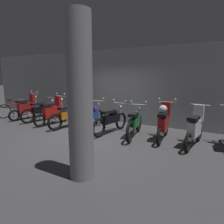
% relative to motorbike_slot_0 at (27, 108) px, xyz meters
% --- Properties ---
extents(ground_plane, '(80.00, 80.00, 0.00)m').
position_rel_motorbike_slot_0_xyz_m(ground_plane, '(4.13, -0.66, -0.53)').
color(ground_plane, '#424244').
extents(back_wall, '(16.28, 0.30, 3.14)m').
position_rel_motorbike_slot_0_xyz_m(back_wall, '(4.13, 1.68, 1.04)').
color(back_wall, '#9EA0A3').
rests_on(back_wall, ground).
extents(motorbike_slot_0, '(0.58, 1.67, 1.29)m').
position_rel_motorbike_slot_0_xyz_m(motorbike_slot_0, '(0.00, 0.00, 0.00)').
color(motorbike_slot_0, black).
rests_on(motorbike_slot_0, ground).
extents(motorbike_slot_1, '(0.62, 1.93, 1.03)m').
position_rel_motorbike_slot_0_xyz_m(motorbike_slot_1, '(0.92, 0.06, -0.04)').
color(motorbike_slot_1, black).
rests_on(motorbike_slot_1, ground).
extents(motorbike_slot_2, '(0.58, 1.67, 1.29)m').
position_rel_motorbike_slot_0_xyz_m(motorbike_slot_2, '(1.84, -0.19, 0.00)').
color(motorbike_slot_2, black).
rests_on(motorbike_slot_2, ground).
extents(motorbike_slot_3, '(0.60, 1.93, 1.03)m').
position_rel_motorbike_slot_0_xyz_m(motorbike_slot_3, '(2.76, -0.22, -0.04)').
color(motorbike_slot_3, black).
rests_on(motorbike_slot_3, ground).
extents(motorbike_slot_4, '(0.59, 1.95, 1.15)m').
position_rel_motorbike_slot_0_xyz_m(motorbike_slot_4, '(3.67, 0.02, 0.00)').
color(motorbike_slot_4, black).
rests_on(motorbike_slot_4, ground).
extents(motorbike_slot_5, '(0.58, 1.94, 1.15)m').
position_rel_motorbike_slot_0_xyz_m(motorbike_slot_5, '(4.59, -0.13, -0.04)').
color(motorbike_slot_5, black).
rests_on(motorbike_slot_5, ground).
extents(motorbike_slot_6, '(0.58, 1.94, 1.15)m').
position_rel_motorbike_slot_0_xyz_m(motorbike_slot_6, '(5.51, -0.16, -0.04)').
color(motorbike_slot_6, black).
rests_on(motorbike_slot_6, ground).
extents(motorbike_slot_7, '(0.59, 1.68, 1.29)m').
position_rel_motorbike_slot_0_xyz_m(motorbike_slot_7, '(6.43, -0.05, 0.04)').
color(motorbike_slot_7, black).
rests_on(motorbike_slot_7, ground).
extents(motorbike_slot_8, '(0.56, 1.67, 1.18)m').
position_rel_motorbike_slot_0_xyz_m(motorbike_slot_8, '(7.36, -0.20, -0.00)').
color(motorbike_slot_8, black).
rests_on(motorbike_slot_8, ground).
extents(bicycle, '(0.50, 1.72, 0.89)m').
position_rel_motorbike_slot_0_xyz_m(bicycle, '(-1.03, 0.09, -0.17)').
color(bicycle, black).
rests_on(bicycle, ground).
extents(support_pillar, '(0.48, 0.48, 3.14)m').
position_rel_motorbike_slot_0_xyz_m(support_pillar, '(5.57, -3.15, 1.04)').
color(support_pillar, gray).
rests_on(support_pillar, ground).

